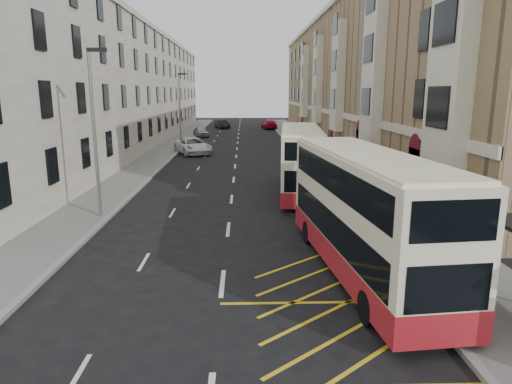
{
  "coord_description": "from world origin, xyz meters",
  "views": [
    {
      "loc": [
        0.72,
        -10.04,
        6.18
      ],
      "look_at": [
        1.19,
        6.87,
        2.44
      ],
      "focal_mm": 32.0,
      "sensor_mm": 36.0,
      "label": 1
    }
  ],
  "objects_px": {
    "double_decker_rear": "(301,161)",
    "pedestrian_mid": "(458,251)",
    "street_lamp_far": "(180,105)",
    "car_dark": "(222,124)",
    "car_red": "(269,124)",
    "double_decker_front": "(365,214)",
    "pedestrian_far": "(470,262)",
    "pedestrian_near": "(476,295)",
    "car_silver": "(201,132)",
    "street_lamp_near": "(95,125)",
    "white_van": "(193,146)"
  },
  "relations": [
    {
      "from": "double_decker_rear",
      "to": "pedestrian_mid",
      "type": "height_order",
      "value": "double_decker_rear"
    },
    {
      "from": "street_lamp_far",
      "to": "double_decker_rear",
      "type": "height_order",
      "value": "street_lamp_far"
    },
    {
      "from": "car_dark",
      "to": "car_red",
      "type": "distance_m",
      "value": 8.12
    },
    {
      "from": "double_decker_front",
      "to": "pedestrian_far",
      "type": "relative_size",
      "value": 6.75
    },
    {
      "from": "pedestrian_near",
      "to": "car_silver",
      "type": "xyz_separation_m",
      "value": [
        -12.03,
        52.82,
        -0.24
      ]
    },
    {
      "from": "pedestrian_near",
      "to": "double_decker_rear",
      "type": "bearing_deg",
      "value": -112.36
    },
    {
      "from": "double_decker_front",
      "to": "car_red",
      "type": "relative_size",
      "value": 2.09
    },
    {
      "from": "street_lamp_near",
      "to": "car_silver",
      "type": "xyz_separation_m",
      "value": [
        1.15,
        41.75,
        -3.94
      ]
    },
    {
      "from": "pedestrian_near",
      "to": "car_red",
      "type": "height_order",
      "value": "pedestrian_near"
    },
    {
      "from": "pedestrian_mid",
      "to": "street_lamp_far",
      "type": "bearing_deg",
      "value": 78.78
    },
    {
      "from": "street_lamp_far",
      "to": "pedestrian_mid",
      "type": "relative_size",
      "value": 4.25
    },
    {
      "from": "car_silver",
      "to": "street_lamp_far",
      "type": "bearing_deg",
      "value": -113.03
    },
    {
      "from": "white_van",
      "to": "car_silver",
      "type": "bearing_deg",
      "value": 70.97
    },
    {
      "from": "pedestrian_near",
      "to": "car_dark",
      "type": "xyz_separation_m",
      "value": [
        -9.75,
        67.36,
        -0.24
      ]
    },
    {
      "from": "white_van",
      "to": "car_dark",
      "type": "distance_m",
      "value": 32.43
    },
    {
      "from": "double_decker_rear",
      "to": "white_van",
      "type": "relative_size",
      "value": 1.76
    },
    {
      "from": "double_decker_rear",
      "to": "car_dark",
      "type": "relative_size",
      "value": 2.45
    },
    {
      "from": "street_lamp_near",
      "to": "street_lamp_far",
      "type": "height_order",
      "value": "same"
    },
    {
      "from": "street_lamp_near",
      "to": "car_silver",
      "type": "height_order",
      "value": "street_lamp_near"
    },
    {
      "from": "street_lamp_near",
      "to": "car_dark",
      "type": "bearing_deg",
      "value": 86.51
    },
    {
      "from": "car_red",
      "to": "double_decker_rear",
      "type": "bearing_deg",
      "value": 82.8
    },
    {
      "from": "street_lamp_far",
      "to": "pedestrian_far",
      "type": "bearing_deg",
      "value": -69.98
    },
    {
      "from": "street_lamp_near",
      "to": "white_van",
      "type": "bearing_deg",
      "value": 85.29
    },
    {
      "from": "street_lamp_near",
      "to": "car_silver",
      "type": "distance_m",
      "value": 41.95
    },
    {
      "from": "double_decker_front",
      "to": "pedestrian_mid",
      "type": "xyz_separation_m",
      "value": [
        2.87,
        -0.85,
        -1.07
      ]
    },
    {
      "from": "pedestrian_near",
      "to": "pedestrian_far",
      "type": "height_order",
      "value": "pedestrian_far"
    },
    {
      "from": "double_decker_front",
      "to": "car_red",
      "type": "bearing_deg",
      "value": 84.06
    },
    {
      "from": "street_lamp_far",
      "to": "double_decker_rear",
      "type": "bearing_deg",
      "value": -66.85
    },
    {
      "from": "street_lamp_far",
      "to": "pedestrian_mid",
      "type": "xyz_separation_m",
      "value": [
        14.02,
        -38.18,
        -3.55
      ]
    },
    {
      "from": "car_silver",
      "to": "street_lamp_near",
      "type": "bearing_deg",
      "value": -109.01
    },
    {
      "from": "white_van",
      "to": "double_decker_rear",
      "type": "bearing_deg",
      "value": -86.84
    },
    {
      "from": "street_lamp_far",
      "to": "white_van",
      "type": "xyz_separation_m",
      "value": [
        1.97,
        -6.1,
        -3.82
      ]
    },
    {
      "from": "street_lamp_far",
      "to": "street_lamp_near",
      "type": "bearing_deg",
      "value": -90.0
    },
    {
      "from": "white_van",
      "to": "car_silver",
      "type": "relative_size",
      "value": 1.44
    },
    {
      "from": "car_silver",
      "to": "car_red",
      "type": "bearing_deg",
      "value": 34.29
    },
    {
      "from": "double_decker_front",
      "to": "car_dark",
      "type": "distance_m",
      "value": 64.11
    },
    {
      "from": "street_lamp_far",
      "to": "double_decker_front",
      "type": "height_order",
      "value": "street_lamp_far"
    },
    {
      "from": "double_decker_front",
      "to": "car_red",
      "type": "height_order",
      "value": "double_decker_front"
    },
    {
      "from": "pedestrian_mid",
      "to": "car_dark",
      "type": "distance_m",
      "value": 65.33
    },
    {
      "from": "pedestrian_far",
      "to": "white_van",
      "type": "relative_size",
      "value": 0.27
    },
    {
      "from": "double_decker_front",
      "to": "double_decker_rear",
      "type": "relative_size",
      "value": 1.05
    },
    {
      "from": "car_red",
      "to": "pedestrian_mid",
      "type": "bearing_deg",
      "value": 86.17
    },
    {
      "from": "street_lamp_near",
      "to": "white_van",
      "type": "relative_size",
      "value": 1.37
    },
    {
      "from": "white_van",
      "to": "car_dark",
      "type": "height_order",
      "value": "white_van"
    },
    {
      "from": "street_lamp_near",
      "to": "car_red",
      "type": "distance_m",
      "value": 56.07
    },
    {
      "from": "pedestrian_mid",
      "to": "white_van",
      "type": "xyz_separation_m",
      "value": [
        -12.05,
        32.08,
        -0.28
      ]
    },
    {
      "from": "street_lamp_near",
      "to": "double_decker_rear",
      "type": "distance_m",
      "value": 12.1
    },
    {
      "from": "street_lamp_near",
      "to": "car_red",
      "type": "relative_size",
      "value": 1.55
    },
    {
      "from": "car_silver",
      "to": "car_dark",
      "type": "xyz_separation_m",
      "value": [
        2.29,
        14.54,
        0.0
      ]
    },
    {
      "from": "street_lamp_near",
      "to": "pedestrian_mid",
      "type": "distance_m",
      "value": 16.61
    }
  ]
}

